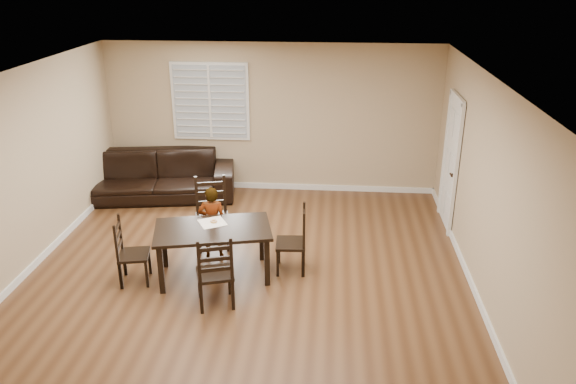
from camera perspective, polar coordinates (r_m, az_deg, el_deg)
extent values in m
plane|color=brown|center=(7.52, -4.53, -9.50)|extent=(7.00, 7.00, 0.00)
cube|color=tan|center=(10.20, -1.67, 7.46)|extent=(6.00, 0.04, 2.70)
cube|color=tan|center=(7.96, -26.68, 0.75)|extent=(0.04, 7.00, 2.70)
cube|color=tan|center=(7.07, 19.87, -0.68)|extent=(0.04, 7.00, 2.70)
cube|color=white|center=(6.52, -5.25, 11.14)|extent=(6.00, 7.00, 0.04)
cube|color=white|center=(10.26, -7.91, 9.07)|extent=(1.40, 0.08, 1.40)
cube|color=white|center=(9.18, 16.19, 2.76)|extent=(0.06, 0.94, 2.05)
cylinder|color=#332114|center=(8.92, 16.30, 1.67)|extent=(0.06, 0.06, 0.02)
cube|color=white|center=(10.59, -1.60, 0.62)|extent=(6.00, 0.03, 0.10)
cube|color=white|center=(8.47, -25.09, -7.47)|extent=(0.03, 7.00, 0.10)
cube|color=white|center=(7.64, 18.50, -9.70)|extent=(0.03, 7.00, 0.10)
cube|color=black|center=(7.48, -7.66, -3.80)|extent=(1.67, 1.17, 0.04)
cube|color=black|center=(7.37, -12.78, -7.72)|extent=(0.08, 0.08, 0.67)
cube|color=black|center=(7.36, -2.15, -7.15)|extent=(0.08, 0.08, 0.67)
cube|color=black|center=(7.98, -12.46, -5.26)|extent=(0.08, 0.08, 0.67)
cube|color=black|center=(7.97, -2.69, -4.74)|extent=(0.08, 0.08, 0.67)
cube|color=black|center=(8.35, -7.69, -2.71)|extent=(0.57, 0.55, 0.04)
cube|color=black|center=(8.50, -7.78, -1.69)|extent=(0.47, 0.16, 1.06)
cube|color=black|center=(8.28, -8.98, -4.84)|extent=(0.05, 0.05, 0.43)
cube|color=black|center=(8.29, -6.12, -4.65)|extent=(0.05, 0.05, 0.43)
cube|color=black|center=(8.62, -9.04, -3.71)|extent=(0.05, 0.05, 0.43)
cube|color=black|center=(8.63, -6.30, -3.53)|extent=(0.05, 0.05, 0.43)
cube|color=black|center=(6.99, -7.43, -8.24)|extent=(0.54, 0.52, 0.04)
cube|color=black|center=(6.80, -7.32, -8.52)|extent=(0.43, 0.17, 0.98)
cube|color=black|center=(7.27, -5.96, -8.91)|extent=(0.05, 0.05, 0.40)
cube|color=black|center=(7.25, -9.00, -9.18)|extent=(0.05, 0.05, 0.40)
cube|color=black|center=(6.97, -5.62, -10.38)|extent=(0.05, 0.05, 0.40)
cube|color=black|center=(6.95, -8.80, -10.66)|extent=(0.05, 0.05, 0.40)
cube|color=black|center=(7.69, -15.37, -6.18)|extent=(0.46, 0.48, 0.04)
cube|color=black|center=(7.69, -16.70, -5.79)|extent=(0.12, 0.41, 0.91)
cube|color=black|center=(7.61, -14.15, -8.13)|extent=(0.04, 0.04, 0.37)
cube|color=black|center=(7.91, -13.88, -6.84)|extent=(0.04, 0.04, 0.37)
cube|color=black|center=(7.66, -16.60, -8.19)|extent=(0.04, 0.04, 0.37)
cube|color=black|center=(7.96, -16.23, -6.91)|extent=(0.04, 0.04, 0.37)
cube|color=black|center=(7.67, 0.27, -5.25)|extent=(0.42, 0.45, 0.04)
cube|color=black|center=(7.64, 1.62, -4.83)|extent=(0.06, 0.43, 0.94)
cube|color=black|center=(7.94, -0.93, -5.98)|extent=(0.04, 0.04, 0.39)
cube|color=black|center=(7.62, -1.05, -7.28)|extent=(0.04, 0.04, 0.39)
cube|color=black|center=(7.93, 1.53, -6.01)|extent=(0.04, 0.04, 0.39)
cube|color=black|center=(7.61, 1.52, -7.32)|extent=(0.04, 0.04, 0.39)
imported|color=gray|center=(8.04, -7.68, -3.08)|extent=(0.42, 0.30, 1.07)
cube|color=white|center=(7.62, -7.69, -3.09)|extent=(0.45, 0.45, 0.00)
torus|color=#C48F46|center=(7.61, -7.56, -2.97)|extent=(0.09, 0.09, 0.03)
torus|color=white|center=(7.61, -7.56, -2.90)|extent=(0.08, 0.08, 0.02)
imported|color=black|center=(10.37, -13.28, 1.63)|extent=(2.92, 1.50, 0.81)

